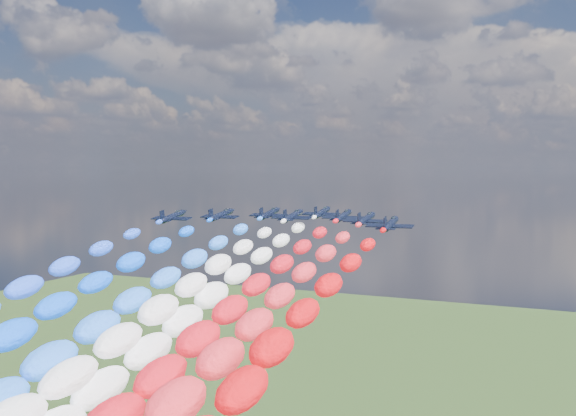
% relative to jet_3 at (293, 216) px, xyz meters
% --- Properties ---
extents(jet_0, '(9.71, 13.00, 4.63)m').
position_rel_jet_3_xyz_m(jet_0, '(-23.93, -13.30, 0.00)').
color(jet_0, black).
extents(jet_1, '(9.77, 13.04, 4.63)m').
position_rel_jet_3_xyz_m(jet_1, '(-16.49, -4.29, 0.00)').
color(jet_1, black).
extents(jet_2, '(9.24, 12.66, 4.63)m').
position_rel_jet_3_xyz_m(jet_2, '(-8.21, 4.66, 0.00)').
color(jet_2, black).
extents(trail_2, '(7.11, 133.48, 40.36)m').
position_rel_jet_3_xyz_m(trail_2, '(-8.21, -63.71, -17.45)').
color(trail_2, '#2A72FF').
extents(jet_3, '(9.26, 12.67, 4.63)m').
position_rel_jet_3_xyz_m(jet_3, '(0.00, 0.00, 0.00)').
color(jet_3, black).
extents(trail_3, '(7.11, 133.48, 40.36)m').
position_rel_jet_3_xyz_m(trail_3, '(-0.00, -68.37, -17.45)').
color(trail_3, white).
extents(jet_4, '(9.46, 12.82, 4.63)m').
position_rel_jet_3_xyz_m(jet_4, '(1.78, 13.97, 0.00)').
color(jet_4, black).
extents(trail_4, '(7.11, 133.48, 40.36)m').
position_rel_jet_3_xyz_m(trail_4, '(1.78, -54.39, -17.45)').
color(trail_4, white).
extents(jet_5, '(9.58, 12.91, 4.63)m').
position_rel_jet_3_xyz_m(jet_5, '(10.60, 4.86, 0.00)').
color(jet_5, black).
extents(trail_5, '(7.11, 133.48, 40.36)m').
position_rel_jet_3_xyz_m(trail_5, '(10.60, -63.50, -17.45)').
color(trail_5, red).
extents(jet_6, '(9.57, 12.90, 4.63)m').
position_rel_jet_3_xyz_m(jet_6, '(18.35, -2.56, 0.00)').
color(jet_6, black).
extents(trail_6, '(7.11, 133.48, 40.36)m').
position_rel_jet_3_xyz_m(trail_6, '(18.35, -70.93, -17.45)').
color(trail_6, red).
extents(jet_7, '(9.68, 12.98, 4.63)m').
position_rel_jet_3_xyz_m(jet_7, '(26.51, -12.53, 0.00)').
color(jet_7, black).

